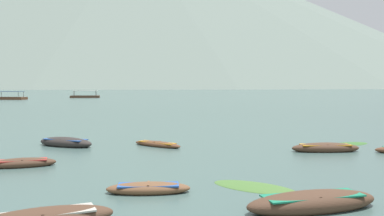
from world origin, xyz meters
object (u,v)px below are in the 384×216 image
at_px(rowboat_5, 23,163).
at_px(rowboat_6, 66,143).
at_px(rowboat_0, 313,202).
at_px(rowboat_4, 157,144).
at_px(rowboat_1, 325,148).
at_px(rowboat_7, 148,188).
at_px(ferry_2, 85,96).
at_px(ferry_0, 10,98).

height_order(rowboat_5, rowboat_6, rowboat_6).
relative_size(rowboat_0, rowboat_6, 1.11).
height_order(rowboat_0, rowboat_4, rowboat_0).
height_order(rowboat_1, rowboat_7, rowboat_1).
height_order(rowboat_1, ferry_2, ferry_2).
bearing_deg(rowboat_5, ferry_0, 112.21).
distance_m(rowboat_1, rowboat_4, 10.50).
bearing_deg(rowboat_7, rowboat_1, 42.68).
bearing_deg(rowboat_7, rowboat_5, 141.74).
relative_size(rowboat_1, rowboat_7, 1.31).
distance_m(rowboat_4, rowboat_7, 11.65).
distance_m(rowboat_4, ferry_2, 112.83).
height_order(rowboat_1, rowboat_4, rowboat_1).
height_order(rowboat_1, rowboat_6, rowboat_6).
xyz_separation_m(rowboat_4, rowboat_6, (-6.00, 0.28, 0.10)).
bearing_deg(rowboat_1, ferry_2, 109.37).
bearing_deg(ferry_2, rowboat_5, -78.85).
distance_m(ferry_0, ferry_2, 24.32).
bearing_deg(rowboat_6, ferry_2, 101.95).
height_order(rowboat_6, rowboat_7, rowboat_6).
bearing_deg(rowboat_6, rowboat_5, -92.04).
bearing_deg(ferry_2, rowboat_7, -76.37).
bearing_deg(ferry_2, ferry_0, -136.22).
bearing_deg(ferry_2, rowboat_1, -70.63).
relative_size(rowboat_0, rowboat_5, 1.43).
xyz_separation_m(rowboat_5, rowboat_7, (6.49, -5.12, -0.01)).
relative_size(rowboat_1, rowboat_5, 1.24).
distance_m(rowboat_4, rowboat_5, 9.03).
relative_size(rowboat_5, ferry_0, 0.35).
bearing_deg(rowboat_1, rowboat_0, -111.75).
height_order(rowboat_4, rowboat_7, rowboat_7).
relative_size(rowboat_6, rowboat_7, 1.36).
bearing_deg(ferry_0, rowboat_0, -63.82).
xyz_separation_m(rowboat_7, ferry_0, (-46.81, 103.86, 0.29)).
distance_m(rowboat_5, ferry_0, 106.66).
bearing_deg(rowboat_7, rowboat_0, -23.13).
height_order(rowboat_5, rowboat_7, rowboat_5).
bearing_deg(ferry_0, rowboat_5, -67.79).
bearing_deg(ferry_2, rowboat_4, -75.10).
bearing_deg(rowboat_0, rowboat_6, 129.25).
distance_m(rowboat_0, rowboat_1, 12.35).
distance_m(rowboat_5, rowboat_6, 6.82).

